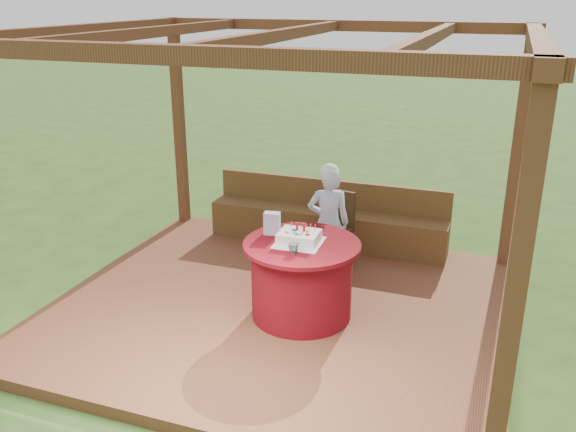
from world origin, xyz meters
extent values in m
plane|color=#2C4D19|center=(0.00, 0.00, 0.00)|extent=(60.00, 60.00, 0.00)
cube|color=brown|center=(0.00, 0.00, 0.06)|extent=(4.50, 4.00, 0.12)
cube|color=brown|center=(2.13, -1.88, 1.42)|extent=(0.12, 0.12, 2.60)
cube|color=brown|center=(-2.13, 1.88, 1.42)|extent=(0.12, 0.12, 2.60)
cube|color=brown|center=(2.13, 1.88, 1.42)|extent=(0.12, 0.12, 2.60)
cube|color=brown|center=(0.00, -1.88, 2.78)|extent=(4.50, 0.14, 0.12)
cube|color=brown|center=(0.00, 1.88, 2.78)|extent=(4.50, 0.14, 0.12)
cube|color=brown|center=(-2.13, 0.00, 2.78)|extent=(0.14, 4.00, 0.12)
cube|color=brown|center=(2.13, 0.00, 2.78)|extent=(0.14, 4.00, 0.12)
cube|color=brown|center=(-1.30, 0.00, 2.78)|extent=(0.10, 3.70, 0.10)
cube|color=brown|center=(0.00, 0.00, 2.78)|extent=(0.10, 3.70, 0.10)
cube|color=brown|center=(1.30, 0.00, 2.78)|extent=(0.10, 3.70, 0.10)
cube|color=brown|center=(0.00, 1.70, 0.34)|extent=(3.00, 0.42, 0.45)
cube|color=brown|center=(0.00, 1.88, 0.75)|extent=(3.00, 0.06, 0.35)
cylinder|color=maroon|center=(0.28, -0.13, 0.49)|extent=(0.98, 0.98, 0.73)
cylinder|color=maroon|center=(0.28, -0.13, 0.87)|extent=(1.13, 1.13, 0.04)
cube|color=#342210|center=(0.21, 1.13, 0.54)|extent=(0.50, 0.50, 0.05)
cylinder|color=#342210|center=(0.01, 1.00, 0.33)|extent=(0.04, 0.04, 0.42)
cylinder|color=#342210|center=(0.33, 0.93, 0.33)|extent=(0.04, 0.04, 0.42)
cylinder|color=#342210|center=(0.08, 1.33, 0.33)|extent=(0.04, 0.04, 0.42)
cylinder|color=#342210|center=(0.41, 1.25, 0.33)|extent=(0.04, 0.04, 0.42)
cube|color=#342210|center=(0.25, 1.31, 0.76)|extent=(0.42, 0.13, 0.45)
imported|color=#96B8DF|center=(0.27, 0.82, 0.75)|extent=(0.53, 0.43, 1.27)
sphere|color=white|center=(0.27, 0.82, 1.33)|extent=(0.21, 0.21, 0.21)
cube|color=white|center=(0.25, -0.14, 0.90)|extent=(0.44, 0.44, 0.01)
cube|color=white|center=(0.25, -0.14, 0.95)|extent=(0.39, 0.31, 0.11)
cylinder|color=red|center=(0.22, -0.10, 1.04)|extent=(0.03, 0.03, 0.08)
cylinder|color=red|center=(0.29, -0.10, 1.04)|extent=(0.03, 0.03, 0.08)
sphere|color=orange|center=(0.15, -0.20, 1.02)|extent=(0.04, 0.04, 0.04)
sphere|color=green|center=(0.25, -0.21, 1.02)|extent=(0.04, 0.04, 0.04)
sphere|color=red|center=(0.35, -0.19, 1.02)|extent=(0.04, 0.04, 0.04)
sphere|color=blue|center=(0.19, -0.12, 1.02)|extent=(0.04, 0.04, 0.04)
sphere|color=yellow|center=(0.32, -0.11, 1.02)|extent=(0.04, 0.04, 0.04)
cube|color=#EE9AD3|center=(-0.07, -0.01, 1.00)|extent=(0.17, 0.13, 0.22)
imported|color=white|center=(0.29, -0.40, 0.94)|extent=(0.12, 0.12, 0.09)
camera|label=1|loc=(1.96, -5.22, 3.13)|focal=38.00mm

